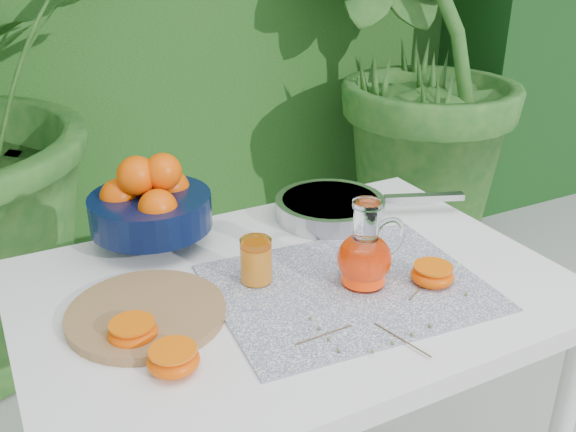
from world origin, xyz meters
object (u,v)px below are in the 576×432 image
cutting_board (146,313)px  fruit_bowl (150,203)px  juice_pitcher (365,256)px  saute_pan (332,207)px  white_table (293,319)px

cutting_board → fruit_bowl: bearing=70.9°
fruit_bowl → juice_pitcher: size_ratio=1.52×
cutting_board → juice_pitcher: 0.40m
fruit_bowl → saute_pan: (0.40, -0.06, -0.07)m
white_table → juice_pitcher: bearing=-31.0°
cutting_board → fruit_bowl: fruit_bowl is taller
white_table → cutting_board: size_ratio=3.68×
white_table → cutting_board: cutting_board is taller
juice_pitcher → cutting_board: bearing=168.3°
juice_pitcher → saute_pan: (0.10, 0.29, -0.04)m
cutting_board → juice_pitcher: size_ratio=1.63×
white_table → saute_pan: size_ratio=2.19×
white_table → saute_pan: 0.32m
cutting_board → saute_pan: size_ratio=0.60×
fruit_bowl → saute_pan: size_ratio=0.56×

